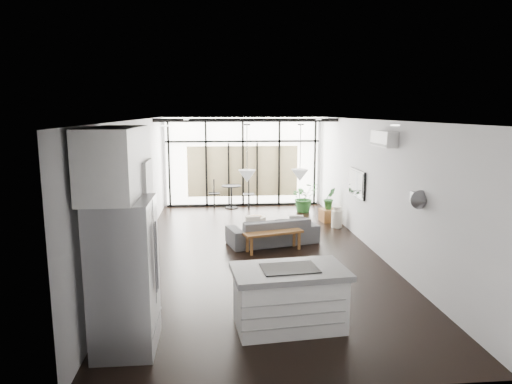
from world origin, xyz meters
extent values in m
cube|color=black|center=(0.00, 0.00, 0.00)|extent=(5.00, 10.00, 0.00)
cube|color=white|center=(0.00, 0.00, 2.80)|extent=(5.00, 10.00, 0.00)
cube|color=silver|center=(-2.50, 0.00, 1.40)|extent=(0.02, 10.00, 2.80)
cube|color=silver|center=(2.50, 0.00, 1.40)|extent=(0.02, 10.00, 2.80)
cube|color=silver|center=(0.00, 5.00, 1.40)|extent=(5.00, 0.02, 2.80)
cube|color=silver|center=(0.00, -5.00, 1.40)|extent=(5.00, 0.02, 2.80)
cube|color=black|center=(0.00, 4.88, 1.40)|extent=(5.00, 0.20, 2.80)
cube|color=white|center=(0.00, 4.00, 2.77)|extent=(4.70, 1.90, 0.06)
cube|color=#D9BF89|center=(0.00, 4.95, 1.10)|extent=(3.50, 0.02, 1.60)
cube|color=white|center=(0.12, -3.49, 0.43)|extent=(1.64, 1.07, 0.85)
cube|color=black|center=(0.12, -3.49, 0.86)|extent=(0.81, 0.58, 0.01)
cube|color=#A0A0A5|center=(-2.02, -3.85, 0.96)|extent=(0.74, 0.93, 1.92)
cube|color=white|center=(-2.06, -3.15, 1.16)|extent=(0.60, 0.63, 2.32)
cube|color=white|center=(-2.12, -3.50, 2.35)|extent=(0.62, 1.75, 0.86)
cone|color=white|center=(-0.40, -2.65, 2.02)|extent=(0.26, 0.26, 0.18)
cone|color=white|center=(0.40, -2.65, 2.02)|extent=(0.26, 0.26, 0.18)
imported|color=#4E4E50|center=(0.41, 0.62, 0.40)|extent=(2.12, 1.08, 0.80)
cube|color=brown|center=(0.35, 0.05, 0.21)|extent=(1.35, 0.69, 0.42)
cylinder|color=silver|center=(0.12, 1.61, 0.20)|extent=(0.60, 0.60, 0.40)
cube|color=brown|center=(2.22, 2.57, 0.17)|extent=(0.51, 0.51, 0.34)
imported|color=#275F27|center=(1.76, 3.81, 0.35)|extent=(1.01, 1.07, 0.69)
imported|color=#275F27|center=(2.22, 2.57, 0.47)|extent=(0.46, 0.66, 0.26)
cylinder|color=beige|center=(2.25, 1.90, 0.28)|extent=(0.30, 0.30, 0.56)
cube|color=black|center=(-0.39, 4.54, 0.39)|extent=(1.72, 1.01, 0.77)
cube|color=black|center=(2.46, 1.00, 1.30)|extent=(0.05, 1.10, 0.65)
cube|color=white|center=(2.38, -0.80, 2.45)|extent=(0.22, 0.90, 0.30)
cube|color=black|center=(-2.47, -0.50, 1.55)|extent=(0.04, 0.70, 0.90)
camera|label=1|loc=(-0.87, -9.38, 2.97)|focal=32.00mm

